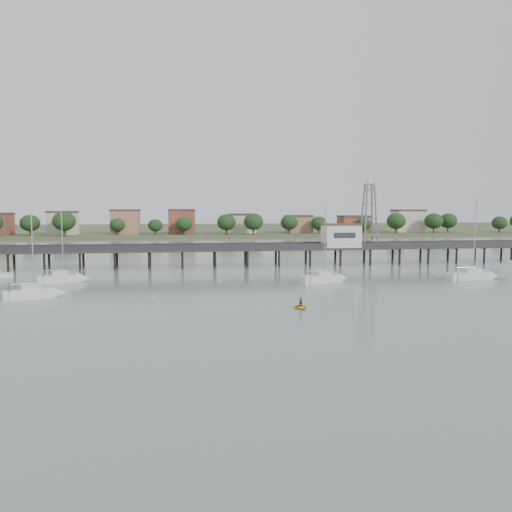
{
  "coord_description": "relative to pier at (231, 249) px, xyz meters",
  "views": [
    {
      "loc": [
        -10.89,
        -47.93,
        12.68
      ],
      "look_at": [
        2.86,
        42.0,
        4.0
      ],
      "focal_mm": 35.0,
      "sensor_mm": 36.0,
      "label": 1
    }
  ],
  "objects": [
    {
      "name": "yellow_dinghy",
      "position": [
        4.16,
        -47.02,
        -3.79
      ],
      "size": [
        1.95,
        0.71,
        2.67
      ],
      "primitive_type": "imported",
      "rotation": [
        0.0,
        0.0,
        0.09
      ],
      "color": "yellow",
      "rests_on": "ground"
    },
    {
      "name": "mooring_buoys",
      "position": [
        7.22,
        -27.7,
        -3.71
      ],
      "size": [
        84.37,
        23.4,
        0.39
      ],
      "color": "beige",
      "rests_on": "ground"
    },
    {
      "name": "sailboat_c",
      "position": [
        14.55,
        -25.34,
        -3.16
      ],
      "size": [
        8.86,
        5.02,
        14.03
      ],
      "rotation": [
        0.0,
        0.0,
        0.32
      ],
      "color": "silver",
      "rests_on": "ground"
    },
    {
      "name": "ground_plane",
      "position": [
        0.0,
        -60.0,
        -3.79
      ],
      "size": [
        500.0,
        500.0,
        0.0
      ],
      "primitive_type": "plane",
      "color": "slate",
      "rests_on": "ground"
    },
    {
      "name": "pier_building",
      "position": [
        25.0,
        0.0,
        2.87
      ],
      "size": [
        8.4,
        5.4,
        5.3
      ],
      "color": "silver",
      "rests_on": "ground"
    },
    {
      "name": "pier",
      "position": [
        0.0,
        0.0,
        0.0
      ],
      "size": [
        150.0,
        5.0,
        5.5
      ],
      "color": "#2D2823",
      "rests_on": "ground"
    },
    {
      "name": "sailboat_d",
      "position": [
        42.25,
        -26.0,
        -3.16
      ],
      "size": [
        9.5,
        3.5,
        15.26
      ],
      "rotation": [
        0.0,
        0.0,
        0.09
      ],
      "color": "silver",
      "rests_on": "ground"
    },
    {
      "name": "sailboat_a",
      "position": [
        -30.66,
        -34.05,
        -3.15
      ],
      "size": [
        7.94,
        4.91,
        12.72
      ],
      "rotation": [
        0.0,
        0.0,
        0.38
      ],
      "color": "silver",
      "rests_on": "ground"
    },
    {
      "name": "far_shore",
      "position": [
        0.36,
        179.58,
        -2.85
      ],
      "size": [
        500.0,
        170.0,
        10.4
      ],
      "color": "#475133",
      "rests_on": "ground"
    },
    {
      "name": "lattice_tower",
      "position": [
        31.5,
        0.0,
        7.31
      ],
      "size": [
        3.2,
        3.2,
        15.5
      ],
      "color": "slate",
      "rests_on": "ground"
    },
    {
      "name": "sailboat_b",
      "position": [
        -30.01,
        -18.73,
        -3.15
      ],
      "size": [
        8.13,
        4.06,
        12.95
      ],
      "rotation": [
        0.0,
        0.0,
        0.24
      ],
      "color": "silver",
      "rests_on": "ground"
    },
    {
      "name": "dinghy_occupant",
      "position": [
        4.16,
        -47.02,
        -3.79
      ],
      "size": [
        0.55,
        1.23,
        0.29
      ],
      "primitive_type": "imported",
      "rotation": [
        0.0,
        0.0,
        3.24
      ],
      "color": "black",
      "rests_on": "ground"
    },
    {
      "name": "white_tender",
      "position": [
        -43.44,
        -10.6,
        -3.38
      ],
      "size": [
        3.7,
        2.34,
        1.34
      ],
      "rotation": [
        0.0,
        0.0,
        0.28
      ],
      "color": "silver",
      "rests_on": "ground"
    }
  ]
}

